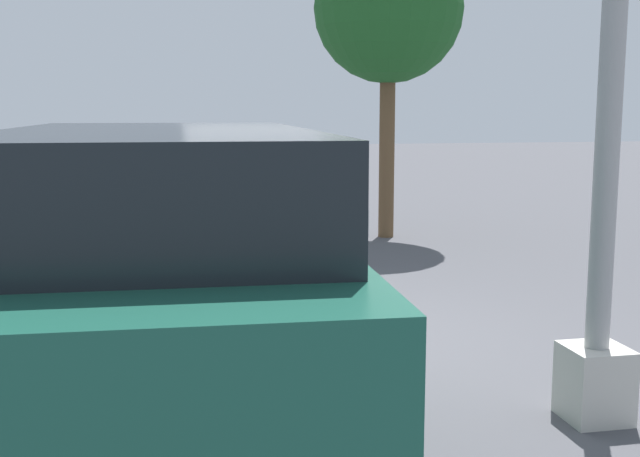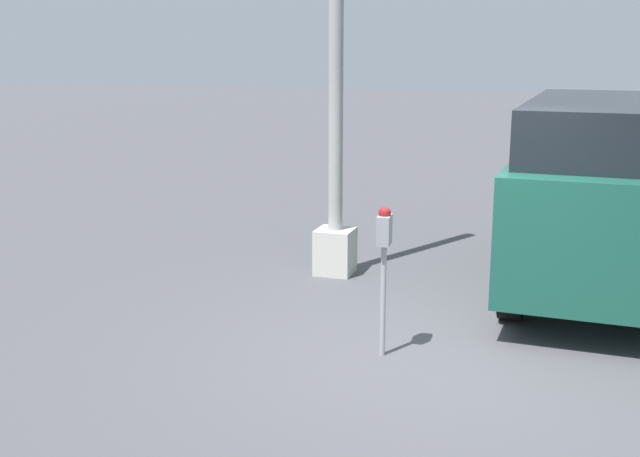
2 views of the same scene
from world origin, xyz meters
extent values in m
plane|color=#4C4C51|center=(0.00, 0.00, 0.00)|extent=(80.00, 80.00, 0.00)
cylinder|color=#9E9EA3|center=(-0.12, 0.42, 0.51)|extent=(0.05, 0.05, 1.03)
cube|color=gray|center=(-0.12, 0.42, 1.16)|extent=(0.21, 0.12, 0.26)
sphere|color=maroon|center=(-0.12, 0.42, 1.31)|extent=(0.11, 0.11, 0.11)
cube|color=beige|center=(2.26, 1.59, 0.28)|extent=(0.44, 0.44, 0.55)
cylinder|color=#9E9E9E|center=(2.26, 1.59, 3.11)|extent=(0.17, 0.17, 5.11)
cube|color=#195142|center=(2.59, -1.50, 0.96)|extent=(4.55, 2.11, 1.24)
cube|color=black|center=(2.48, -1.50, 1.86)|extent=(3.65, 1.92, 0.57)
cube|color=orange|center=(4.81, -0.96, 0.49)|extent=(0.08, 0.12, 0.20)
cylinder|color=black|center=(4.02, -0.71, 0.34)|extent=(0.69, 0.26, 0.69)
cylinder|color=black|center=(1.24, -0.60, 0.34)|extent=(0.69, 0.26, 0.69)
camera|label=1|loc=(7.36, -1.50, 2.28)|focal=45.00mm
camera|label=2|loc=(-6.74, -1.14, 2.75)|focal=45.00mm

